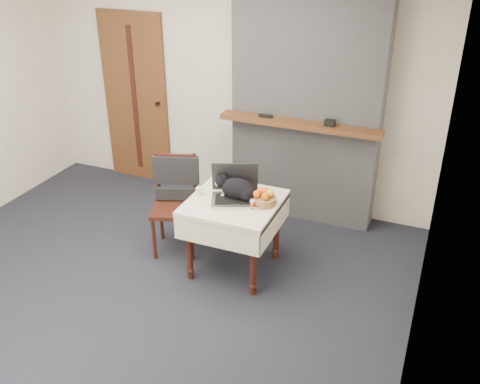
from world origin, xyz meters
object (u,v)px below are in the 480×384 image
object	(u,v)px
pill_bottle	(252,205)
cat	(239,189)
cream_jar	(199,191)
fruit_basket	(263,198)
chair	(175,190)
door	(136,99)
side_table	(234,212)
laptop	(235,191)

from	to	relation	value
pill_bottle	cat	bearing A→B (deg)	145.59
cream_jar	fruit_basket	distance (m)	0.58
pill_bottle	fruit_basket	world-z (taller)	fruit_basket
cream_jar	chair	bearing A→B (deg)	151.95
cat	pill_bottle	distance (m)	0.22
door	chair	world-z (taller)	door
side_table	chair	size ratio (longest dim) A/B	0.83
laptop	pill_bottle	xyz separation A→B (m)	(0.21, -0.12, -0.03)
laptop	fruit_basket	xyz separation A→B (m)	(0.26, 0.00, -0.02)
side_table	cat	size ratio (longest dim) A/B	1.70
pill_bottle	chair	size ratio (longest dim) A/B	0.09
side_table	fruit_basket	xyz separation A→B (m)	(0.25, 0.05, 0.16)
cat	fruit_basket	distance (m)	0.23
cat	chair	xyz separation A→B (m)	(-0.70, 0.13, -0.20)
cream_jar	pill_bottle	world-z (taller)	pill_bottle
cat	chair	world-z (taller)	chair
side_table	cream_jar	bearing A→B (deg)	-176.57
door	cream_jar	distance (m)	2.07
side_table	cat	bearing A→B (deg)	55.42
side_table	cat	world-z (taller)	cat
door	pill_bottle	size ratio (longest dim) A/B	24.44
cat	fruit_basket	bearing A→B (deg)	3.14
side_table	cream_jar	world-z (taller)	cream_jar
chair	door	bearing A→B (deg)	114.93
side_table	laptop	distance (m)	0.19
laptop	pill_bottle	world-z (taller)	laptop
door	cat	bearing A→B (deg)	-35.61
pill_bottle	chair	world-z (taller)	chair
cream_jar	chair	size ratio (longest dim) A/B	0.08
laptop	chair	distance (m)	0.70
laptop	chair	xyz separation A→B (m)	(-0.66, 0.12, -0.18)
side_table	cat	xyz separation A→B (m)	(0.03, 0.04, 0.21)
fruit_basket	chair	world-z (taller)	chair
laptop	fruit_basket	distance (m)	0.26
pill_bottle	fruit_basket	xyz separation A→B (m)	(0.05, 0.13, 0.01)
side_table	chair	bearing A→B (deg)	166.11
cream_jar	chair	distance (m)	0.42
cream_jar	chair	world-z (taller)	chair
chair	pill_bottle	bearing A→B (deg)	-34.63
cat	side_table	bearing A→B (deg)	-123.42
cat	cream_jar	size ratio (longest dim) A/B	6.40
laptop	cream_jar	xyz separation A→B (m)	(-0.31, -0.06, -0.04)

